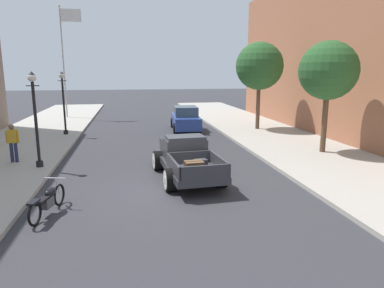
# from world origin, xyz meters

# --- Properties ---
(ground_plane) EXTENTS (140.00, 140.00, 0.00)m
(ground_plane) POSITION_xyz_m (0.00, 0.00, 0.00)
(ground_plane) COLOR #333338
(sidewalk_right) EXTENTS (5.50, 64.00, 0.15)m
(sidewalk_right) POSITION_xyz_m (7.25, 0.00, 0.07)
(sidewalk_right) COLOR #ADA89E
(sidewalk_right) RESTS_ON ground
(hotrod_truck_gunmetal) EXTENTS (2.42, 5.03, 1.58)m
(hotrod_truck_gunmetal) POSITION_xyz_m (0.69, 1.41, 0.75)
(hotrod_truck_gunmetal) COLOR #333338
(hotrod_truck_gunmetal) RESTS_ON ground
(motorcycle_parked) EXTENTS (0.75, 2.07, 0.93)m
(motorcycle_parked) POSITION_xyz_m (-3.72, -1.65, 0.44)
(motorcycle_parked) COLOR black
(motorcycle_parked) RESTS_ON ground
(car_background_blue) EXTENTS (2.03, 4.38, 1.65)m
(car_background_blue) POSITION_xyz_m (2.41, 12.31, 0.77)
(car_background_blue) COLOR #284293
(car_background_blue) RESTS_ON ground
(pedestrian_sidewalk_left) EXTENTS (0.53, 0.22, 1.65)m
(pedestrian_sidewalk_left) POSITION_xyz_m (-6.33, 4.24, 1.09)
(pedestrian_sidewalk_left) COLOR #232847
(pedestrian_sidewalk_left) RESTS_ON sidewalk_left
(street_lamp_near) EXTENTS (0.50, 0.32, 3.85)m
(street_lamp_near) POSITION_xyz_m (-5.09, 3.27, 2.39)
(street_lamp_near) COLOR black
(street_lamp_near) RESTS_ON sidewalk_left
(street_lamp_far) EXTENTS (0.50, 0.32, 3.85)m
(street_lamp_far) POSITION_xyz_m (-5.36, 11.12, 2.39)
(street_lamp_far) COLOR black
(street_lamp_far) RESTS_ON sidewalk_left
(flagpole) EXTENTS (1.74, 0.16, 9.16)m
(flagpole) POSITION_xyz_m (-6.49, 19.89, 5.77)
(flagpole) COLOR #B2B2B7
(flagpole) RESTS_ON sidewalk_left
(street_tree_nearest) EXTENTS (2.74, 2.74, 5.26)m
(street_tree_nearest) POSITION_xyz_m (7.84, 3.80, 4.01)
(street_tree_nearest) COLOR brown
(street_tree_nearest) RESTS_ON sidewalk_right
(street_tree_second) EXTENTS (3.15, 3.15, 5.77)m
(street_tree_second) POSITION_xyz_m (7.20, 11.10, 4.33)
(street_tree_second) COLOR brown
(street_tree_second) RESTS_ON sidewalk_right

